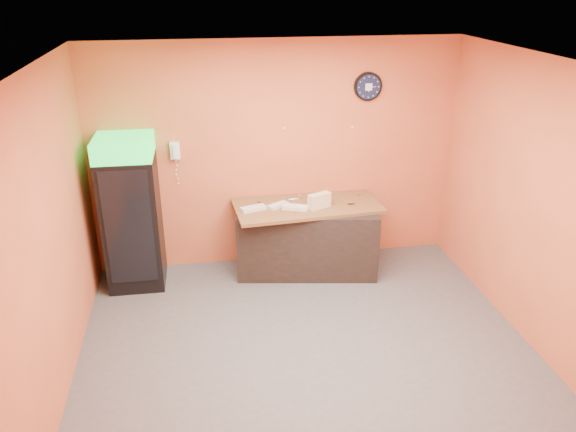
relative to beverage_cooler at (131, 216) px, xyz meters
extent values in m
plane|color=#47474C|center=(1.76, -1.61, -0.89)|extent=(4.50, 4.50, 0.00)
cube|color=#DB653E|center=(1.76, 0.39, 0.51)|extent=(4.50, 0.02, 2.80)
cube|color=#DB653E|center=(-0.49, -1.61, 0.51)|extent=(0.02, 4.00, 2.80)
cube|color=#DB653E|center=(4.01, -1.61, 0.51)|extent=(0.02, 4.00, 2.80)
cube|color=white|center=(1.76, -1.61, 1.91)|extent=(4.50, 4.00, 0.02)
cube|color=black|center=(0.00, 0.04, -0.09)|extent=(0.65, 0.65, 1.59)
cube|color=#18D03C|center=(0.00, 0.04, 0.82)|extent=(0.65, 0.65, 0.23)
cube|color=black|center=(0.00, -0.28, -0.02)|extent=(0.53, 0.03, 1.36)
cube|color=black|center=(2.08, 0.01, -0.46)|extent=(1.80, 1.03, 0.85)
cylinder|color=black|center=(2.87, 0.37, 1.33)|extent=(0.34, 0.05, 0.34)
cylinder|color=#0F1433|center=(2.87, 0.34, 1.33)|extent=(0.29, 0.01, 0.29)
cube|color=white|center=(2.87, 0.33, 1.33)|extent=(0.08, 0.00, 0.08)
cube|color=white|center=(0.54, 0.35, 0.66)|extent=(0.11, 0.07, 0.21)
cube|color=white|center=(0.54, 0.30, 0.66)|extent=(0.05, 0.04, 0.17)
cube|color=brown|center=(2.08, 0.01, -0.02)|extent=(1.82, 0.95, 0.04)
cube|color=beige|center=(2.20, -0.12, 0.03)|extent=(0.30, 0.21, 0.06)
cube|color=beige|center=(2.20, -0.12, 0.09)|extent=(0.30, 0.21, 0.06)
cube|color=beige|center=(2.20, -0.12, 0.15)|extent=(0.30, 0.21, 0.06)
cube|color=silver|center=(1.41, -0.06, 0.02)|extent=(0.32, 0.20, 0.04)
cube|color=silver|center=(1.91, -0.11, 0.02)|extent=(0.33, 0.23, 0.04)
cube|color=silver|center=(1.72, -0.01, 0.02)|extent=(0.28, 0.23, 0.04)
cylinder|color=silver|center=(2.01, 0.18, 0.03)|extent=(0.05, 0.05, 0.05)
camera|label=1|loc=(0.80, -6.16, 2.60)|focal=35.00mm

